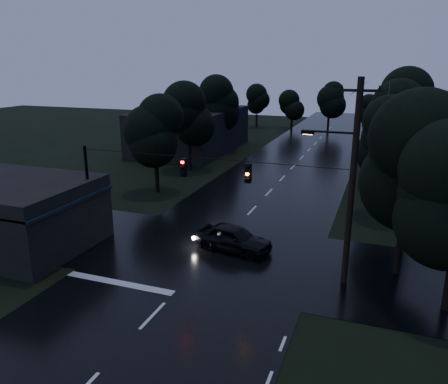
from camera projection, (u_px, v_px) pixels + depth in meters
The scene contains 16 objects.
main_road at pixel (282, 179), 41.46m from camera, with size 12.00×120.00×0.02m, color black.
cross_street at pixel (212, 253), 25.27m from camera, with size 60.00×9.00×0.02m, color black.
building_far_right at pixel (444, 158), 39.80m from camera, with size 10.00×14.00×4.40m, color black.
building_far_left at pixel (191, 130), 54.39m from camera, with size 10.00×16.00×5.00m, color black.
utility_pole_main at pixel (350, 181), 20.42m from camera, with size 3.50×0.30×10.00m.
utility_pole_far at pixel (378, 148), 35.81m from camera, with size 2.00×0.30×7.50m.
anchor_pole_left at pixel (89, 195), 26.00m from camera, with size 0.18×0.18×6.00m, color black.
span_signals at pixel (214, 169), 22.69m from camera, with size 15.00×0.37×1.12m.
tree_corner_near at pixel (410, 161), 21.15m from camera, with size 4.48×4.48×9.44m.
tree_left_a at pixel (155, 130), 35.76m from camera, with size 3.92×3.92×8.26m.
tree_left_b at pixel (189, 115), 43.05m from camera, with size 4.20×4.20×8.85m.
tree_left_c at pixel (219, 103), 52.13m from camera, with size 4.48×4.48×9.44m.
tree_right_a at pixel (389, 139), 29.69m from camera, with size 4.20×4.20×8.85m.
tree_right_b at pixel (397, 120), 36.58m from camera, with size 4.48×4.48×9.44m.
tree_right_c at pixel (403, 105), 45.27m from camera, with size 4.76×4.76×10.03m.
car at pixel (234, 238), 25.41m from camera, with size 1.83×4.55×1.55m, color black.
Camera 1 is at (8.67, -9.55, 10.57)m, focal length 35.00 mm.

